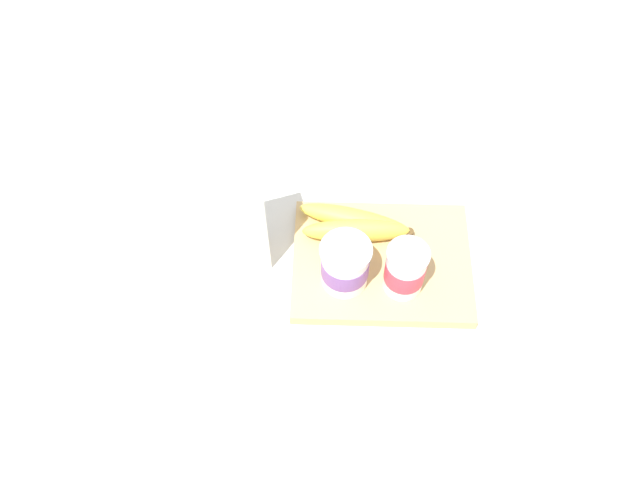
{
  "coord_description": "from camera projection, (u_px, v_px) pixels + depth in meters",
  "views": [
    {
      "loc": [
        0.08,
        0.54,
        0.9
      ],
      "look_at": [
        0.1,
        0.0,
        0.07
      ],
      "focal_mm": 36.55,
      "sensor_mm": 36.0,
      "label": 1
    }
  ],
  "objects": [
    {
      "name": "cereal_box",
      "position": [
        193.0,
        224.0,
        0.94
      ],
      "size": [
        0.21,
        0.13,
        0.25
      ],
      "primitive_type": "cube",
      "rotation": [
        0.0,
        0.0,
        0.34
      ],
      "color": "white",
      "rests_on": "ground_plane"
    },
    {
      "name": "cutting_board",
      "position": [
        382.0,
        262.0,
        1.04
      ],
      "size": [
        0.28,
        0.22,
        0.02
      ],
      "primitive_type": "cube",
      "color": "tan",
      "rests_on": "ground_plane"
    },
    {
      "name": "yogurt_cup_back",
      "position": [
        345.0,
        265.0,
        0.98
      ],
      "size": [
        0.08,
        0.08,
        0.09
      ],
      "color": "white",
      "rests_on": "cutting_board"
    },
    {
      "name": "ground_plane",
      "position": [
        381.0,
        265.0,
        1.05
      ],
      "size": [
        2.4,
        2.4,
        0.0
      ],
      "primitive_type": "plane",
      "color": "silver"
    },
    {
      "name": "banana_bunch",
      "position": [
        355.0,
        225.0,
        1.04
      ],
      "size": [
        0.19,
        0.08,
        0.04
      ],
      "color": "yellow",
      "rests_on": "cutting_board"
    },
    {
      "name": "yogurt_cup_front",
      "position": [
        405.0,
        270.0,
        0.97
      ],
      "size": [
        0.06,
        0.06,
        0.09
      ],
      "color": "white",
      "rests_on": "cutting_board"
    },
    {
      "name": "spoon",
      "position": [
        557.0,
        311.0,
        1.0
      ],
      "size": [
        0.12,
        0.08,
        0.01
      ],
      "color": "silver",
      "rests_on": "ground_plane"
    }
  ]
}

